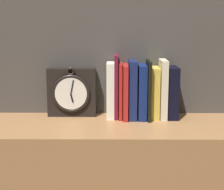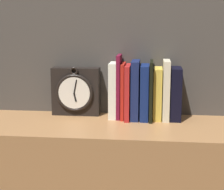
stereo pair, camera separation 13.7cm
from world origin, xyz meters
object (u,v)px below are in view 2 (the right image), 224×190
object	(u,v)px
book_slot2_red	(123,91)
book_slot3_red	(128,92)
clock	(76,91)
book_slot5_navy	(145,92)
book_slot0_white	(113,90)
book_slot1_maroon	(119,86)
book_slot4_navy	(135,90)
book_slot9_black	(176,94)
book_slot6_black	(151,90)
book_slot7_yellow	(158,93)
book_slot8_cream	(166,90)

from	to	relation	value
book_slot2_red	book_slot3_red	distance (m)	0.02
clock	book_slot2_red	xyz separation A→B (m)	(0.20, -0.03, 0.01)
book_slot5_navy	book_slot0_white	bearing A→B (deg)	174.82
book_slot1_maroon	book_slot4_navy	world-z (taller)	book_slot1_maroon
book_slot0_white	book_slot5_navy	world-z (taller)	book_slot0_white
clock	book_slot9_black	world-z (taller)	book_slot9_black
book_slot5_navy	book_slot4_navy	bearing A→B (deg)	178.31
clock	book_slot1_maroon	world-z (taller)	book_slot1_maroon
book_slot5_navy	book_slot2_red	bearing A→B (deg)	176.30
book_slot1_maroon	book_slot3_red	world-z (taller)	book_slot1_maroon
clock	book_slot5_navy	world-z (taller)	book_slot5_navy
book_slot5_navy	book_slot9_black	distance (m)	0.12
book_slot4_navy	book_slot6_black	xyz separation A→B (m)	(0.06, -0.01, 0.00)
book_slot6_black	book_slot4_navy	bearing A→B (deg)	173.84
book_slot0_white	book_slot1_maroon	xyz separation A→B (m)	(0.02, -0.00, 0.02)
book_slot4_navy	book_slot7_yellow	world-z (taller)	book_slot4_navy
book_slot1_maroon	book_slot7_yellow	distance (m)	0.15
book_slot1_maroon	book_slot6_black	bearing A→B (deg)	-7.48
book_slot1_maroon	book_slot2_red	world-z (taller)	book_slot1_maroon
book_slot3_red	book_slot4_navy	size ratio (longest dim) A/B	0.93
book_slot2_red	book_slot7_yellow	world-z (taller)	book_slot2_red
book_slot6_black	book_slot9_black	distance (m)	0.10
book_slot0_white	book_slot2_red	size ratio (longest dim) A/B	1.01
book_slot5_navy	book_slot3_red	bearing A→B (deg)	-177.00
clock	book_slot0_white	distance (m)	0.16
clock	book_slot0_white	bearing A→B (deg)	-7.54
book_slot1_maroon	book_slot6_black	xyz separation A→B (m)	(0.13, -0.02, -0.01)
book_slot4_navy	book_slot9_black	xyz separation A→B (m)	(0.16, 0.01, -0.01)
book_slot0_white	book_slot7_yellow	bearing A→B (deg)	-1.03
book_slot7_yellow	book_slot4_navy	bearing A→B (deg)	-175.36
book_slot0_white	book_slot4_navy	distance (m)	0.09
book_slot4_navy	book_slot6_black	world-z (taller)	same
book_slot9_black	book_slot6_black	bearing A→B (deg)	-172.30
book_slot1_maroon	book_slot5_navy	bearing A→B (deg)	-6.20
clock	book_slot7_yellow	xyz separation A→B (m)	(0.33, -0.02, 0.00)
book_slot1_maroon	book_slot2_red	bearing A→B (deg)	-18.01
book_slot3_red	book_slot6_black	size ratio (longest dim) A/B	0.93
book_slot0_white	book_slot8_cream	xyz separation A→B (m)	(0.21, -0.01, 0.01)
book_slot2_red	clock	bearing A→B (deg)	172.30
book_slot2_red	book_slot8_cream	distance (m)	0.17
book_slot0_white	book_slot7_yellow	size ratio (longest dim) A/B	1.09
book_slot7_yellow	book_slot9_black	distance (m)	0.07
book_slot2_red	book_slot3_red	world-z (taller)	book_slot2_red
book_slot0_white	book_slot1_maroon	world-z (taller)	book_slot1_maroon
book_slot3_red	book_slot5_navy	xyz separation A→B (m)	(0.07, 0.00, 0.00)
clock	book_slot9_black	xyz separation A→B (m)	(0.40, -0.02, 0.00)
book_slot1_maroon	book_slot2_red	xyz separation A→B (m)	(0.02, -0.01, -0.02)
book_slot7_yellow	book_slot5_navy	bearing A→B (deg)	-170.76
book_slot4_navy	book_slot8_cream	size ratio (longest dim) A/B	0.99
book_slot6_black	book_slot8_cream	size ratio (longest dim) A/B	0.99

